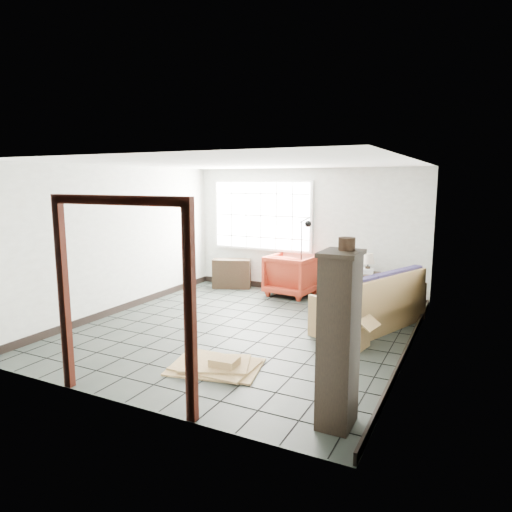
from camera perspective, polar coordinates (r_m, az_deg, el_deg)
The scene contains 15 objects.
ground at distance 7.37m, azimuth -1.46°, elevation -9.13°, with size 5.50×5.50×0.00m, color black.
room_shell at distance 7.05m, azimuth -1.41°, elevation 4.00°, with size 5.02×5.52×2.61m.
window_panel at distance 9.88m, azimuth 0.72°, elevation 5.08°, with size 2.32×0.08×1.52m.
doorway_trim at distance 4.88m, azimuth -16.57°, elevation -2.37°, with size 1.80×0.08×2.20m.
futon_sofa at distance 7.58m, azimuth 14.51°, elevation -6.24°, with size 1.52×2.26×0.94m.
armchair at distance 9.43m, azimuth 4.54°, elevation -2.10°, with size 0.91×0.85×0.94m, color maroon.
side_table at distance 8.99m, azimuth 13.31°, elevation -2.75°, with size 0.55×0.55×0.60m.
table_lamp at distance 8.91m, azimuth 13.83°, elevation -0.42°, with size 0.30×0.30×0.39m.
projector at distance 8.93m, azimuth 13.61°, elevation -1.84°, with size 0.29×0.24×0.09m.
floor_lamp at distance 9.18m, azimuth 6.04°, elevation 0.16°, with size 0.44×0.41×1.65m.
console_shelf at distance 10.07m, azimuth -3.07°, elevation -2.21°, with size 0.89×0.61×0.64m.
tall_shelf at distance 4.43m, azimuth 10.31°, elevation -10.16°, with size 0.36×0.47×1.71m.
pot at distance 4.28m, azimuth 11.28°, elevation 1.51°, with size 0.19×0.19×0.12m.
open_box at distance 6.74m, azimuth 11.36°, elevation -9.59°, with size 0.90×0.55×0.47m.
cardboard_pile at distance 5.94m, azimuth -4.93°, elevation -13.40°, with size 1.27×1.02×0.16m.
Camera 1 is at (3.28, -6.18, 2.34)m, focal length 32.00 mm.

